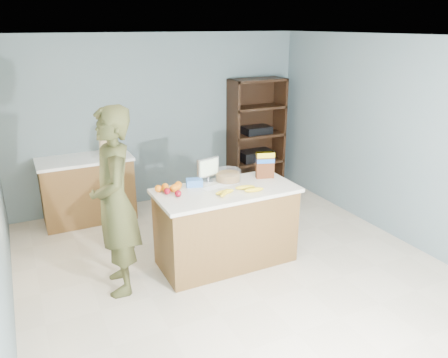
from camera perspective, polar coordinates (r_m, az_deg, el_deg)
name	(u,v)px	position (r m, az deg, el deg)	size (l,w,h in m)	color
floor	(238,273)	(4.95, 1.83, -12.22)	(4.50, 5.00, 0.02)	beige
walls	(240,127)	(4.31, 2.07, 6.77)	(4.52, 5.02, 2.51)	slate
counter_peninsula	(226,229)	(4.98, 0.26, -6.52)	(1.56, 0.76, 0.90)	brown
back_cabinet	(87,189)	(6.33, -17.40, -1.24)	(1.24, 0.62, 0.90)	brown
shelving_unit	(255,136)	(7.23, 4.04, 5.60)	(0.90, 0.40, 1.80)	black
person	(115,202)	(4.42, -14.08, -2.99)	(0.70, 0.46, 1.91)	#3B3B1D
knife_block	(105,147)	(6.19, -15.33, 4.00)	(0.12, 0.10, 0.31)	tan
envelopes	(221,186)	(4.88, -0.46, -0.88)	(0.44, 0.17, 0.00)	white
bananas	(237,190)	(4.68, 1.73, -1.50)	(0.54, 0.20, 0.05)	yellow
apples	(173,192)	(4.63, -6.73, -1.75)	(0.15, 0.19, 0.07)	maroon
oranges	(170,187)	(4.76, -7.01, -1.10)	(0.31, 0.17, 0.08)	orange
blue_carton	(194,183)	(4.87, -3.88, -0.47)	(0.18, 0.12, 0.08)	blue
salad_bowl	(228,176)	(5.02, 0.53, 0.41)	(0.30, 0.30, 0.13)	#267219
tv	(208,168)	(4.96, -2.09, 1.40)	(0.28, 0.12, 0.28)	silver
cereal_box	(265,163)	(5.10, 5.39, 2.09)	(0.22, 0.14, 0.31)	#592B14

